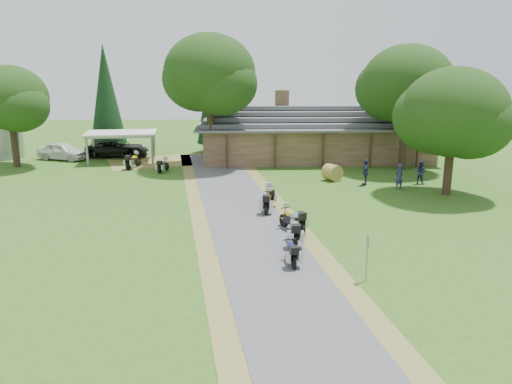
{
  "coord_description": "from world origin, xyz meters",
  "views": [
    {
      "loc": [
        -1.0,
        -21.42,
        8.25
      ],
      "look_at": [
        -0.08,
        5.02,
        1.6
      ],
      "focal_mm": 35.0,
      "sensor_mm": 36.0,
      "label": 1
    }
  ],
  "objects_px": {
    "carport": "(122,147)",
    "car_white_sedan": "(63,149)",
    "motorcycle_row_a": "(292,251)",
    "motorcycle_row_e": "(270,195)",
    "motorcycle_carport_b": "(163,165)",
    "lodge": "(315,132)",
    "silo": "(2,123)",
    "hay_bale": "(332,173)",
    "motorcycle_row_d": "(268,201)",
    "motorcycle_row_c": "(292,218)",
    "car_dark_suv": "(117,144)",
    "motorcycle_carport_a": "(133,160)",
    "motorcycle_row_b": "(295,230)"
  },
  "relations": [
    {
      "from": "motorcycle_row_a",
      "to": "motorcycle_carport_b",
      "type": "relative_size",
      "value": 0.98
    },
    {
      "from": "lodge",
      "to": "motorcycle_row_d",
      "type": "distance_m",
      "value": 18.22
    },
    {
      "from": "motorcycle_row_c",
      "to": "motorcycle_row_d",
      "type": "distance_m",
      "value": 3.8
    },
    {
      "from": "car_dark_suv",
      "to": "motorcycle_row_d",
      "type": "distance_m",
      "value": 22.94
    },
    {
      "from": "lodge",
      "to": "car_white_sedan",
      "type": "xyz_separation_m",
      "value": [
        -23.05,
        0.11,
        -1.45
      ]
    },
    {
      "from": "motorcycle_row_b",
      "to": "hay_bale",
      "type": "bearing_deg",
      "value": -15.31
    },
    {
      "from": "silo",
      "to": "motorcycle_row_d",
      "type": "height_order",
      "value": "silo"
    },
    {
      "from": "motorcycle_carport_a",
      "to": "motorcycle_row_e",
      "type": "bearing_deg",
      "value": -118.2
    },
    {
      "from": "silo",
      "to": "car_white_sedan",
      "type": "distance_m",
      "value": 6.2
    },
    {
      "from": "motorcycle_row_c",
      "to": "motorcycle_carport_b",
      "type": "xyz_separation_m",
      "value": [
        -8.82,
        15.33,
        -0.11
      ]
    },
    {
      "from": "motorcycle_row_b",
      "to": "motorcycle_carport_a",
      "type": "bearing_deg",
      "value": 33.69
    },
    {
      "from": "carport",
      "to": "car_white_sedan",
      "type": "relative_size",
      "value": 1.01
    },
    {
      "from": "silo",
      "to": "hay_bale",
      "type": "bearing_deg",
      "value": -20.24
    },
    {
      "from": "lodge",
      "to": "motorcycle_carport_b",
      "type": "height_order",
      "value": "lodge"
    },
    {
      "from": "lodge",
      "to": "carport",
      "type": "height_order",
      "value": "lodge"
    },
    {
      "from": "hay_bale",
      "to": "motorcycle_carport_b",
      "type": "bearing_deg",
      "value": 164.48
    },
    {
      "from": "carport",
      "to": "motorcycle_carport_a",
      "type": "relative_size",
      "value": 3.06
    },
    {
      "from": "motorcycle_carport_b",
      "to": "motorcycle_row_e",
      "type": "bearing_deg",
      "value": -125.19
    },
    {
      "from": "motorcycle_row_c",
      "to": "motorcycle_row_e",
      "type": "xyz_separation_m",
      "value": [
        -0.82,
        5.23,
        -0.07
      ]
    },
    {
      "from": "carport",
      "to": "motorcycle_row_e",
      "type": "relative_size",
      "value": 3.37
    },
    {
      "from": "car_white_sedan",
      "to": "motorcycle_row_a",
      "type": "bearing_deg",
      "value": -123.67
    },
    {
      "from": "motorcycle_carport_b",
      "to": "motorcycle_carport_a",
      "type": "bearing_deg",
      "value": 76.19
    },
    {
      "from": "motorcycle_row_b",
      "to": "motorcycle_carport_b",
      "type": "relative_size",
      "value": 1.18
    },
    {
      "from": "car_dark_suv",
      "to": "motorcycle_row_c",
      "type": "distance_m",
      "value": 26.56
    },
    {
      "from": "car_dark_suv",
      "to": "motorcycle_row_d",
      "type": "xyz_separation_m",
      "value": [
        13.06,
        -18.85,
        -0.54
      ]
    },
    {
      "from": "carport",
      "to": "motorcycle_carport_b",
      "type": "distance_m",
      "value": 6.57
    },
    {
      "from": "car_white_sedan",
      "to": "car_dark_suv",
      "type": "distance_m",
      "value": 4.85
    },
    {
      "from": "silo",
      "to": "car_white_sedan",
      "type": "bearing_deg",
      "value": -11.75
    },
    {
      "from": "carport",
      "to": "motorcycle_carport_a",
      "type": "xyz_separation_m",
      "value": [
        1.61,
        -3.28,
        -0.64
      ]
    },
    {
      "from": "motorcycle_row_b",
      "to": "motorcycle_row_d",
      "type": "bearing_deg",
      "value": 12.31
    },
    {
      "from": "lodge",
      "to": "silo",
      "type": "xyz_separation_m",
      "value": [
        -28.7,
        1.28,
        0.83
      ]
    },
    {
      "from": "motorcycle_row_c",
      "to": "car_dark_suv",
      "type": "bearing_deg",
      "value": 5.25
    },
    {
      "from": "motorcycle_carport_a",
      "to": "lodge",
      "type": "bearing_deg",
      "value": -56.39
    },
    {
      "from": "silo",
      "to": "motorcycle_row_c",
      "type": "height_order",
      "value": "silo"
    },
    {
      "from": "silo",
      "to": "motorcycle_row_b",
      "type": "height_order",
      "value": "silo"
    },
    {
      "from": "motorcycle_row_e",
      "to": "motorcycle_carport_a",
      "type": "height_order",
      "value": "motorcycle_carport_a"
    },
    {
      "from": "motorcycle_row_c",
      "to": "motorcycle_carport_b",
      "type": "height_order",
      "value": "motorcycle_row_c"
    },
    {
      "from": "lodge",
      "to": "motorcycle_row_b",
      "type": "bearing_deg",
      "value": -100.81
    },
    {
      "from": "motorcycle_row_b",
      "to": "hay_bale",
      "type": "relative_size",
      "value": 1.65
    },
    {
      "from": "motorcycle_row_a",
      "to": "car_white_sedan",
      "type": "bearing_deg",
      "value": 32.25
    },
    {
      "from": "motorcycle_row_e",
      "to": "motorcycle_carport_b",
      "type": "distance_m",
      "value": 12.89
    },
    {
      "from": "motorcycle_row_e",
      "to": "motorcycle_row_a",
      "type": "bearing_deg",
      "value": 178.73
    },
    {
      "from": "carport",
      "to": "silo",
      "type": "bearing_deg",
      "value": 163.03
    },
    {
      "from": "lodge",
      "to": "silo",
      "type": "relative_size",
      "value": 3.27
    },
    {
      "from": "carport",
      "to": "car_white_sedan",
      "type": "height_order",
      "value": "carport"
    },
    {
      "from": "lodge",
      "to": "motorcycle_row_b",
      "type": "height_order",
      "value": "lodge"
    },
    {
      "from": "motorcycle_row_d",
      "to": "hay_bale",
      "type": "height_order",
      "value": "motorcycle_row_d"
    },
    {
      "from": "lodge",
      "to": "hay_bale",
      "type": "xyz_separation_m",
      "value": [
        -0.06,
        -9.28,
        -1.84
      ]
    },
    {
      "from": "silo",
      "to": "car_dark_suv",
      "type": "height_order",
      "value": "silo"
    },
    {
      "from": "carport",
      "to": "car_dark_suv",
      "type": "xyz_separation_m",
      "value": [
        -0.95,
        2.3,
        -0.12
      ]
    }
  ]
}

